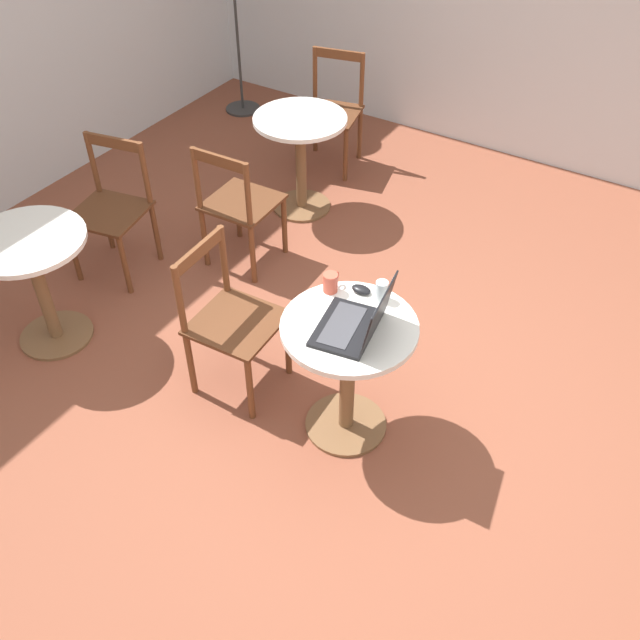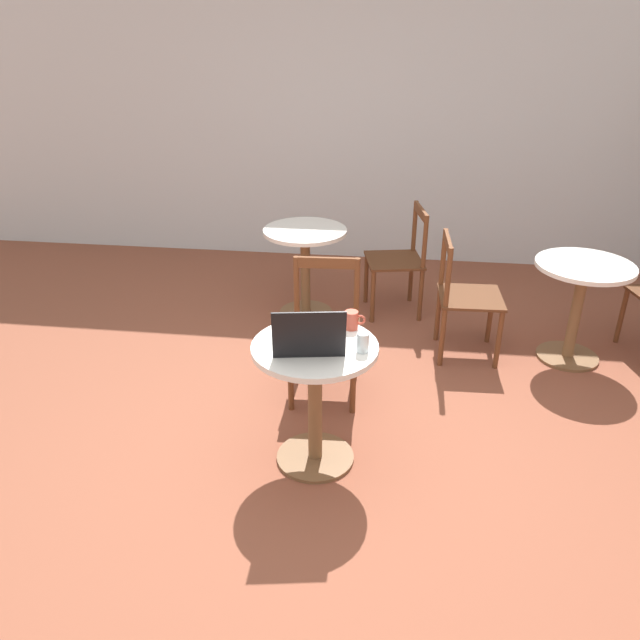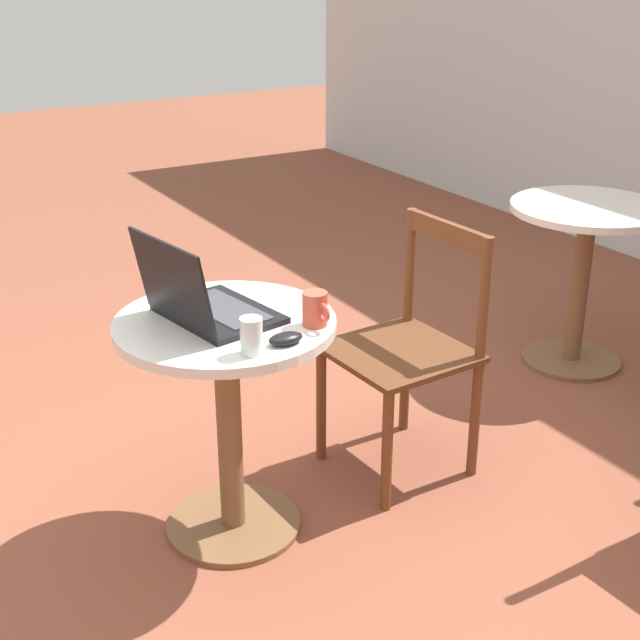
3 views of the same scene
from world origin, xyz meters
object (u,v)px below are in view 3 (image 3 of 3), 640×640
at_px(chair_near_back, 409,350).
at_px(mug, 315,309).
at_px(cafe_table_near, 227,384).
at_px(cafe_table_far, 584,253).
at_px(drinking_glass, 251,336).
at_px(laptop, 204,303).
at_px(mouse, 286,339).

height_order(chair_near_back, mug, chair_near_back).
relative_size(chair_near_back, mug, 7.77).
bearing_deg(cafe_table_near, cafe_table_far, 100.14).
relative_size(cafe_table_near, drinking_glass, 7.06).
bearing_deg(chair_near_back, laptop, -89.22).
relative_size(mouse, mug, 0.89).
bearing_deg(mug, cafe_table_far, 107.05).
bearing_deg(laptop, drinking_glass, 3.08).
bearing_deg(mouse, cafe_table_far, 107.83).
xyz_separation_m(chair_near_back, mouse, (0.27, -0.62, 0.29)).
xyz_separation_m(cafe_table_far, drinking_glass, (0.57, -1.85, 0.26)).
distance_m(chair_near_back, mouse, 0.74).
height_order(cafe_table_near, laptop, laptop).
bearing_deg(cafe_table_far, mug, -72.95).
distance_m(chair_near_back, laptop, 0.81).
bearing_deg(cafe_table_far, mouse, -72.17).
bearing_deg(drinking_glass, mug, 107.16).
bearing_deg(drinking_glass, cafe_table_near, 171.90).
bearing_deg(mouse, drinking_glass, -86.15).
height_order(chair_near_back, laptop, laptop).
height_order(cafe_table_near, cafe_table_far, same).
bearing_deg(chair_near_back, drinking_glass, -69.21).
height_order(laptop, mouse, laptop).
bearing_deg(mouse, chair_near_back, 113.40).
relative_size(cafe_table_near, chair_near_back, 0.83).
distance_m(cafe_table_near, cafe_table_far, 1.85).
bearing_deg(laptop, cafe_table_far, 99.18).
height_order(laptop, mug, laptop).
xyz_separation_m(chair_near_back, drinking_glass, (0.28, -0.73, 0.33)).
distance_m(cafe_table_near, drinking_glass, 0.36).
xyz_separation_m(laptop, mouse, (0.26, 0.12, -0.04)).
bearing_deg(drinking_glass, cafe_table_far, 107.07).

